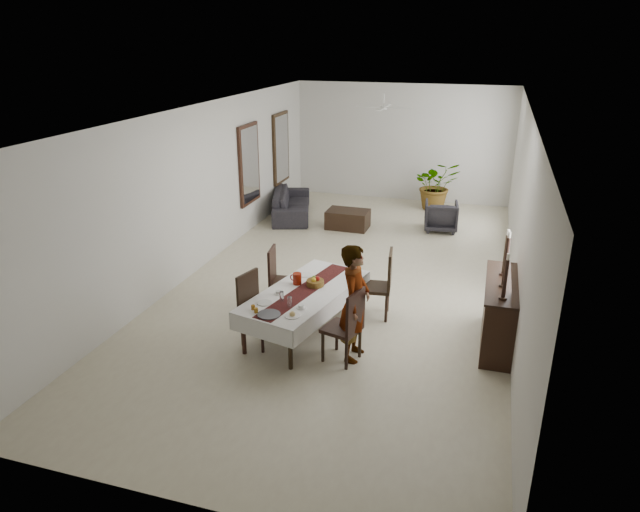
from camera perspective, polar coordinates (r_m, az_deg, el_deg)
The scene contains 86 objects.
floor at distance 11.08m, azimuth 2.80°, elevation -2.25°, with size 6.00×12.00×0.00m, color beige.
ceiling at distance 10.23m, azimuth 3.13°, elevation 14.40°, with size 6.00×12.00×0.02m, color white.
wall_back at distance 16.30m, azimuth 8.22°, elevation 11.13°, with size 6.00×0.02×3.20m, color silver.
wall_front at distance 5.37m, azimuth -13.18°, elevation -11.10°, with size 6.00×0.02×3.20m, color silver.
wall_left at distance 11.61m, azimuth -11.65°, elevation 6.79°, with size 0.02×12.00×3.20m, color silver.
wall_right at distance 10.28m, azimuth 19.44°, elevation 4.12°, with size 0.02×12.00×3.20m, color silver.
dining_table_top at distance 8.90m, azimuth -1.50°, elevation -3.64°, with size 0.93×2.23×0.05m, color black.
table_leg_fl at distance 8.50m, azimuth -7.64°, elevation -7.75°, with size 0.06×0.06×0.65m, color black.
table_leg_fr at distance 8.08m, azimuth -2.99°, elevation -9.23°, with size 0.06×0.06×0.65m, color black.
table_leg_bl at distance 10.06m, azimuth -0.29°, elevation -2.74°, with size 0.06×0.06×0.65m, color black.
table_leg_br at distance 9.71m, azimuth 3.87°, elevation -3.73°, with size 0.06×0.06×0.65m, color black.
tablecloth_top at distance 8.89m, azimuth -1.51°, elevation -3.47°, with size 1.10×2.39×0.01m, color white.
tablecloth_drape_left at distance 9.22m, azimuth -4.37°, elevation -3.51°, with size 0.01×2.39×0.28m, color white.
tablecloth_drape_right at distance 8.70m, azimuth 1.56°, elevation -5.04°, with size 0.01×2.39×0.28m, color white.
tablecloth_drape_near at distance 8.07m, azimuth -5.99°, elevation -7.39°, with size 1.10×0.01×0.28m, color silver.
tablecloth_drape_far at distance 9.89m, azimuth 2.14°, elevation -1.68°, with size 1.10×0.01×0.28m, color silver.
table_runner at distance 8.89m, azimuth -1.51°, elevation -3.43°, with size 0.32×2.32×0.00m, color #4F1816.
red_pitcher at distance 9.07m, azimuth -2.30°, elevation -2.28°, with size 0.14×0.14×0.19m, color maroon.
pitcher_handle at distance 9.11m, azimuth -2.72°, elevation -2.18°, with size 0.11×0.11×0.02m, color maroon.
wine_glass_near at distance 8.34m, azimuth -3.05°, elevation -4.61°, with size 0.06×0.06×0.16m, color white.
wine_glass_mid at distance 8.51m, azimuth -3.86°, elevation -4.06°, with size 0.06×0.06×0.16m, color white.
teacup_right at distance 8.32m, azimuth -1.90°, elevation -5.06°, with size 0.08×0.08×0.06m, color white.
saucer_right at distance 8.33m, azimuth -1.90°, elevation -5.20°, with size 0.14×0.14×0.01m, color silver.
teacup_left at distance 8.77m, azimuth -4.18°, elevation -3.65°, with size 0.08×0.08×0.06m, color silver.
saucer_left at distance 8.78m, azimuth -4.17°, elevation -3.78°, with size 0.14×0.14×0.01m, color white.
plate_near_right at distance 8.10m, azimuth -2.78°, elevation -5.99°, with size 0.22×0.22×0.01m, color silver.
bread_near_right at distance 8.09m, azimuth -2.78°, elevation -5.83°, with size 0.08×0.08×0.08m, color #DCB76B.
plate_near_left at distance 8.51m, azimuth -5.59°, elevation -4.68°, with size 0.22×0.22×0.01m, color silver.
plate_far_left at distance 9.42m, azimuth -1.41°, elevation -1.90°, with size 0.22×0.22×0.01m, color white.
serving_tray at distance 8.16m, azimuth -5.13°, elevation -5.85°, with size 0.33×0.33×0.02m, color #38393D.
jam_jar_a at distance 8.23m, azimuth -6.42°, elevation -5.42°, with size 0.06×0.06×0.07m, color #9A6516.
jam_jar_b at distance 8.33m, azimuth -6.70°, elevation -5.13°, with size 0.06×0.06×0.07m, color #925B15.
fruit_basket at distance 9.03m, azimuth -0.48°, elevation -2.70°, with size 0.28×0.28×0.09m, color brown.
fruit_red at distance 9.00m, azimuth -0.27°, elevation -2.29°, with size 0.08×0.08×0.08m, color maroon.
fruit_green at distance 9.04m, azimuth -0.60°, elevation -2.19°, with size 0.07×0.07×0.07m, color #558126.
fruit_yellow at distance 8.96m, azimuth -0.64°, elevation -2.40°, with size 0.08×0.08×0.08m, color yellow.
chair_right_near_seat at distance 8.21m, azimuth 2.18°, elevation -7.28°, with size 0.48×0.48×0.05m, color black.
chair_right_near_leg_fl at distance 8.11m, azimuth 2.66°, elevation -9.83°, with size 0.05×0.05×0.47m, color black.
chair_right_near_leg_fr at distance 8.41m, azimuth 4.00°, elevation -8.65°, with size 0.05×0.05×0.47m, color black.
chair_right_near_leg_bl at distance 8.28m, azimuth 0.29°, elevation -9.09°, with size 0.05×0.05×0.47m, color black.
chair_right_near_leg_br at distance 8.57m, azimuth 1.69°, elevation -7.97°, with size 0.05×0.05×0.47m, color black.
chair_right_near_back at distance 7.97m, azimuth 3.57°, elevation -5.62°, with size 0.48×0.04×0.61m, color black.
chair_right_far_seat at distance 9.48m, azimuth 5.57°, elevation -3.15°, with size 0.49×0.49×0.06m, color black.
chair_right_far_leg_fl at distance 9.41m, azimuth 6.64°, elevation -5.24°, with size 0.05×0.05×0.49m, color black.
chair_right_far_leg_fr at distance 9.77m, azimuth 6.79°, elevation -4.20°, with size 0.05×0.05×0.49m, color black.
chair_right_far_leg_bl at distance 9.43m, azimuth 4.19°, elevation -5.08°, with size 0.05×0.05×0.49m, color black.
chair_right_far_leg_br at distance 9.79m, azimuth 4.43°, elevation -4.04°, with size 0.05×0.05×0.49m, color black.
chair_right_far_back at distance 9.34m, azimuth 7.01°, elevation -1.37°, with size 0.49×0.04×0.63m, color black.
chair_left_near_seat at distance 8.66m, azimuth -6.04°, elevation -5.79°, with size 0.48×0.48×0.05m, color black.
chair_left_near_leg_fl at distance 9.03m, azimuth -6.16°, elevation -6.49°, with size 0.05×0.05×0.47m, color black.
chair_left_near_leg_fr at distance 8.77m, azimuth -7.78°, elevation -7.46°, with size 0.05×0.05×0.47m, color black.
chair_left_near_leg_bl at distance 8.81m, azimuth -4.18°, elevation -7.16°, with size 0.05×0.05×0.47m, color black.
chair_left_near_leg_br at distance 8.55m, azimuth -5.78°, elevation -8.18°, with size 0.05×0.05×0.47m, color black.
chair_left_near_back at distance 8.65m, azimuth -7.24°, elevation -3.51°, with size 0.48×0.04×0.61m, color black.
chair_left_far_seat at distance 9.73m, azimuth -3.57°, elevation -2.64°, with size 0.46×0.46×0.05m, color black.
chair_left_far_leg_fl at distance 10.05m, azimuth -4.37°, elevation -3.46°, with size 0.05×0.05×0.46m, color black.
chair_left_far_leg_fr at distance 9.71m, azimuth -4.86°, elevation -4.38°, with size 0.05×0.05×0.46m, color black.
chair_left_far_leg_bl at distance 9.97m, azimuth -2.25°, elevation -3.61°, with size 0.05×0.05×0.46m, color black.
chair_left_far_leg_br at distance 9.64m, azimuth -2.67°, elevation -4.54°, with size 0.05×0.05×0.46m, color black.
chair_left_far_back at distance 9.66m, azimuth -4.83°, elevation -0.85°, with size 0.46×0.04×0.59m, color black.
woman at distance 8.12m, azimuth 3.50°, elevation -4.70°, with size 0.64×0.42×1.74m, color gray.
sideboard_body at distance 9.03m, azimuth 17.45°, elevation -5.57°, with size 0.44×1.65×0.99m, color black.
sideboard_top at distance 8.82m, azimuth 17.81°, elevation -2.60°, with size 0.48×1.72×0.03m, color black.
candlestick_near_base at distance 8.25m, azimuth 17.82°, elevation -4.03°, with size 0.11×0.11×0.03m, color black.
candlestick_near_shaft at distance 8.13m, azimuth 18.05°, elevation -2.17°, with size 0.06×0.06×0.55m, color black.
candlestick_near_candle at distance 8.02m, azimuth 18.30°, elevation -0.08°, with size 0.04×0.04×0.09m, color silver.
candlestick_mid_base at distance 8.65m, azimuth 17.83°, elevation -2.83°, with size 0.11×0.11×0.03m, color black.
candlestick_mid_shaft at distance 8.51m, azimuth 18.11°, elevation -0.53°, with size 0.06×0.06×0.72m, color black.
candlestick_mid_candle at distance 8.38m, azimuth 18.42°, elevation 2.02°, with size 0.04×0.04×0.09m, color beige.
candlestick_far_base at distance 9.06m, azimuth 17.84°, elevation -1.73°, with size 0.11×0.11×0.03m, color black.
candlestick_far_shaft at distance 8.94m, azimuth 18.07°, elevation 0.15°, with size 0.06×0.06×0.61m, color black.
candlestick_far_candle at distance 8.83m, azimuth 18.32°, elevation 2.25°, with size 0.04×0.04×0.09m, color beige.
sofa at distance 14.82m, azimuth -2.85°, elevation 5.27°, with size 2.28×0.89×0.67m, color #28252A.
armchair at distance 13.99m, azimuth 12.00°, elevation 3.93°, with size 0.76×0.78×0.71m, color #28252A.
coffee_table at distance 13.90m, azimuth 2.80°, elevation 3.69°, with size 1.00×0.67×0.44m, color black.
potted_plant at distance 15.67m, azimuth 11.52°, elevation 6.97°, with size 1.18×1.02×1.31m, color #336227.
mirror_frame_near at distance 13.51m, azimuth -7.11°, elevation 9.09°, with size 0.06×1.05×1.85m, color black.
mirror_glass_near at distance 13.50m, azimuth -6.97°, elevation 9.08°, with size 0.01×0.90×1.70m, color silver.
mirror_frame_far at distance 15.42m, azimuth -3.94°, elevation 10.71°, with size 0.06×1.05×1.85m, color black.
mirror_glass_far at distance 15.41m, azimuth -3.82°, elevation 10.71°, with size 0.01×0.90×1.70m, color silver.
fan_rod at distance 13.16m, azimuth 6.40°, elevation 15.41°, with size 0.04×0.04×0.20m, color silver.
fan_hub at distance 13.18m, azimuth 6.36°, elevation 14.55°, with size 0.16×0.16×0.08m, color silver.
fan_blade_n at distance 13.52m, azimuth 6.65°, elevation 14.71°, with size 0.10×0.55×0.01m, color white.
fan_blade_s at distance 12.84m, azimuth 6.06°, elevation 14.38°, with size 0.10×0.55×0.01m, color silver.
fan_blade_e at distance 13.12m, azimuth 7.91°, elevation 14.45°, with size 0.55×0.10×0.01m, color beige.
fan_blade_w at distance 13.25m, azimuth 4.83°, elevation 14.64°, with size 0.55×0.10×0.01m, color silver.
Camera 1 is at (2.43, -9.87, 4.43)m, focal length 32.00 mm.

